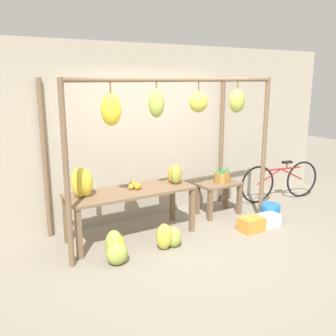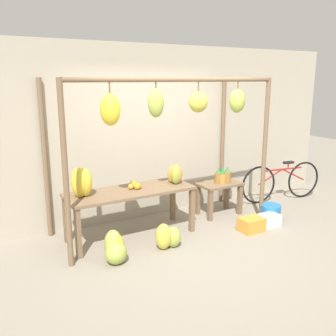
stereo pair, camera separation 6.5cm
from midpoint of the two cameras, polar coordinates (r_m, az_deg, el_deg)
The scene contains 15 objects.
ground_plane at distance 5.19m, azimuth 4.19°, elevation -12.46°, with size 20.00×20.00×0.00m, color gray.
shop_wall_back at distance 6.11m, azimuth -4.29°, elevation 5.30°, with size 8.00×0.08×2.80m.
stall_awning at distance 5.21m, azimuth 0.16°, elevation 7.14°, with size 3.24×1.22×2.28m.
display_table_main at distance 5.41m, azimuth -6.02°, elevation -4.35°, with size 1.85×0.66×0.71m.
display_table_side at distance 6.40m, azimuth 7.42°, elevation -3.43°, with size 0.72×0.46×0.56m.
banana_pile_on_table at distance 5.13m, azimuth -13.33°, elevation -2.18°, with size 0.34×0.28×0.41m.
orange_pile at distance 5.45m, azimuth -5.31°, elevation -2.68°, with size 0.21×0.26×0.09m.
pineapple_cluster at distance 6.33m, azimuth 7.97°, elevation -1.22°, with size 0.27×0.18×0.29m.
banana_pile_ground_left at distance 4.86m, azimuth -8.33°, elevation -12.12°, with size 0.38×0.44×0.41m.
banana_pile_ground_right at distance 5.18m, azimuth -0.32°, elevation -10.43°, with size 0.42×0.29×0.37m.
fruit_crate_white at distance 5.89m, azimuth 12.26°, elevation -8.36°, with size 0.36×0.26×0.21m.
blue_bucket at distance 6.43m, azimuth 14.96°, elevation -6.44°, with size 0.33×0.33×0.25m.
parked_bicycle at distance 7.41m, azimuth 16.50°, elevation -1.91°, with size 1.72×0.31×0.75m.
papaya_pile at distance 5.67m, azimuth 0.79°, elevation -1.01°, with size 0.25×0.29×0.30m.
fruit_crate_purple at distance 6.15m, azimuth 14.75°, elevation -7.65°, with size 0.33×0.24×0.19m.
Camera 1 is at (-2.73, -3.78, 2.26)m, focal length 40.00 mm.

